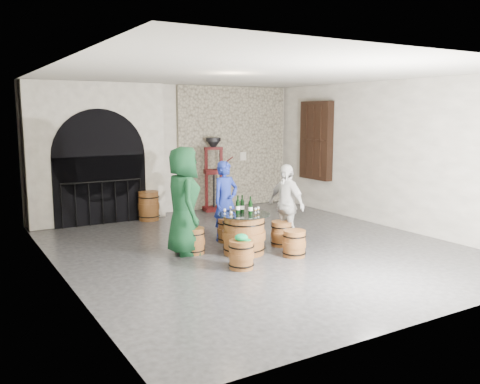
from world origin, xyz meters
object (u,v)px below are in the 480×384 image
barrel_table (244,234)px  barrel_stool_near_left (241,255)px  wine_bottle_left (238,206)px  barrel_stool_far (228,230)px  person_green (184,201)px  wine_bottle_center (250,207)px  barrel_stool_near_right (294,244)px  person_blue (226,201)px  person_white (286,205)px  barrel_stool_left (194,241)px  side_barrel (149,206)px  wine_bottle_right (242,206)px  corking_press (214,169)px  barrel_stool_right (282,234)px

barrel_table → barrel_stool_near_left: barrel_table is taller
wine_bottle_left → barrel_stool_near_left: bearing=-117.1°
barrel_stool_far → person_green: (-1.09, -0.34, 0.73)m
barrel_table → wine_bottle_center: 0.51m
barrel_stool_near_right → person_blue: person_blue is taller
person_white → barrel_stool_left: bearing=-108.9°
barrel_stool_near_right → wine_bottle_center: (-0.59, 0.50, 0.63)m
person_green → side_barrel: size_ratio=2.81×
barrel_stool_near_right → person_blue: (-0.46, 1.64, 0.56)m
barrel_stool_near_left → person_white: person_white is taller
wine_bottle_right → person_green: bearing=153.4°
barrel_stool_left → barrel_stool_near_right: 1.80m
wine_bottle_center → corking_press: 4.22m
person_blue → side_barrel: (-0.63, 2.59, -0.45)m
person_white → wine_bottle_right: (-0.99, -0.03, 0.08)m
barrel_stool_left → wine_bottle_right: 1.08m
barrel_table → person_white: 1.09m
barrel_table → barrel_stool_right: (0.90, 0.10, -0.13)m
wine_bottle_left → corking_press: bearing=68.1°
corking_press → wine_bottle_left: bearing=-100.4°
barrel_stool_near_left → person_blue: person_blue is taller
barrel_stool_left → barrel_stool_near_left: (0.27, -1.21, 0.00)m
person_green → person_blue: (1.12, 0.48, -0.17)m
barrel_stool_near_right → person_green: person_green is taller
barrel_stool_left → side_barrel: 3.18m
barrel_stool_far → barrel_stool_near_left: (-0.68, -1.64, 0.00)m
barrel_stool_near_right → person_green: bearing=143.7°
barrel_stool_near_left → wine_bottle_left: wine_bottle_left is taller
barrel_stool_near_left → corking_press: 5.09m
person_white → side_barrel: person_white is taller
barrel_stool_far → wine_bottle_center: bearing=-96.0°
person_white → corking_press: bearing=165.5°
person_blue → wine_bottle_left: 1.00m
side_barrel → barrel_stool_near_right: bearing=-75.6°
barrel_stool_near_left → corking_press: (1.95, 4.62, 0.86)m
barrel_stool_far → person_white: size_ratio=0.30×
barrel_table → barrel_stool_left: size_ratio=2.01×
barrel_stool_near_left → side_barrel: 4.37m
person_blue → person_white: bearing=-58.1°
barrel_stool_near_right → barrel_table: bearing=136.9°
barrel_stool_far → barrel_stool_right: 1.07m
wine_bottle_left → side_barrel: bearing=95.6°
wine_bottle_right → barrel_stool_near_left: bearing=-121.9°
wine_bottle_center → wine_bottle_right: (-0.06, 0.19, 0.00)m
wine_bottle_left → wine_bottle_center: bearing=-51.4°
wine_bottle_left → barrel_stool_right: bearing=1.6°
person_blue → wine_bottle_left: bearing=-115.7°
side_barrel → corking_press: bearing=7.6°
wine_bottle_left → corking_press: size_ratio=0.17×
barrel_stool_near_right → wine_bottle_left: bearing=137.1°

